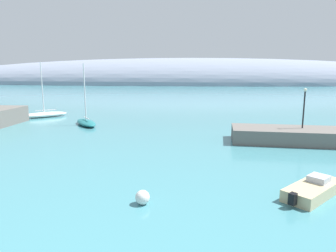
{
  "coord_description": "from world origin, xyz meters",
  "views": [
    {
      "loc": [
        5.26,
        -5.61,
        7.78
      ],
      "look_at": [
        2.62,
        24.37,
        2.32
      ],
      "focal_mm": 32.55,
      "sensor_mm": 36.0,
      "label": 1
    }
  ],
  "objects_px": {
    "sailboat_white_outer_mooring": "(44,114)",
    "mooring_buoy_white": "(142,197)",
    "sailboat_teal_mid_mooring": "(86,122)",
    "motorboat_sand_foreground": "(313,189)",
    "harbor_lamp_post": "(304,104)"
  },
  "relations": [
    {
      "from": "motorboat_sand_foreground",
      "to": "mooring_buoy_white",
      "type": "relative_size",
      "value": 5.59
    },
    {
      "from": "sailboat_teal_mid_mooring",
      "to": "sailboat_white_outer_mooring",
      "type": "bearing_deg",
      "value": 20.89
    },
    {
      "from": "sailboat_white_outer_mooring",
      "to": "harbor_lamp_post",
      "type": "distance_m",
      "value": 40.47
    },
    {
      "from": "sailboat_teal_mid_mooring",
      "to": "harbor_lamp_post",
      "type": "xyz_separation_m",
      "value": [
        27.47,
        -8.41,
        3.81
      ]
    },
    {
      "from": "motorboat_sand_foreground",
      "to": "mooring_buoy_white",
      "type": "bearing_deg",
      "value": 145.4
    },
    {
      "from": "motorboat_sand_foreground",
      "to": "harbor_lamp_post",
      "type": "height_order",
      "value": "harbor_lamp_post"
    },
    {
      "from": "sailboat_teal_mid_mooring",
      "to": "sailboat_white_outer_mooring",
      "type": "distance_m",
      "value": 11.98
    },
    {
      "from": "sailboat_white_outer_mooring",
      "to": "mooring_buoy_white",
      "type": "height_order",
      "value": "sailboat_white_outer_mooring"
    },
    {
      "from": "sailboat_white_outer_mooring",
      "to": "mooring_buoy_white",
      "type": "distance_m",
      "value": 39.51
    },
    {
      "from": "motorboat_sand_foreground",
      "to": "harbor_lamp_post",
      "type": "xyz_separation_m",
      "value": [
        4.26,
        15.02,
        3.86
      ]
    },
    {
      "from": "sailboat_teal_mid_mooring",
      "to": "motorboat_sand_foreground",
      "type": "height_order",
      "value": "sailboat_teal_mid_mooring"
    },
    {
      "from": "harbor_lamp_post",
      "to": "motorboat_sand_foreground",
      "type": "bearing_deg",
      "value": -105.82
    },
    {
      "from": "sailboat_teal_mid_mooring",
      "to": "sailboat_white_outer_mooring",
      "type": "xyz_separation_m",
      "value": [
        -9.83,
        6.86,
        0.04
      ]
    },
    {
      "from": "sailboat_teal_mid_mooring",
      "to": "mooring_buoy_white",
      "type": "distance_m",
      "value": 28.59
    },
    {
      "from": "motorboat_sand_foreground",
      "to": "harbor_lamp_post",
      "type": "distance_m",
      "value": 16.08
    }
  ]
}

